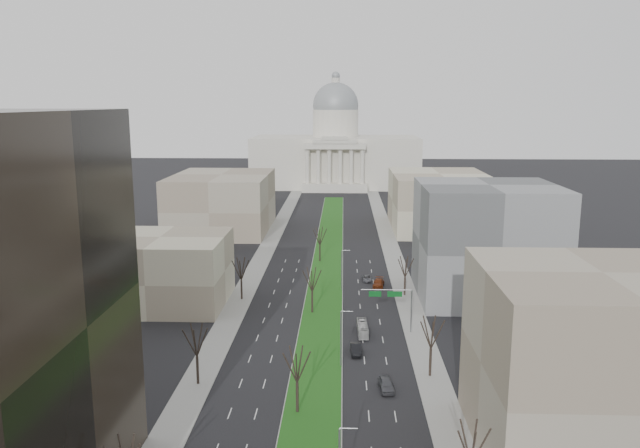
% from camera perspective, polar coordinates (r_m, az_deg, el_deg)
% --- Properties ---
extents(ground, '(600.00, 600.00, 0.00)m').
position_cam_1_polar(ground, '(161.75, 0.70, -3.48)').
color(ground, black).
rests_on(ground, ground).
extents(median, '(8.00, 222.03, 0.20)m').
position_cam_1_polar(median, '(160.74, 0.69, -3.54)').
color(median, '#999993').
rests_on(median, ground).
extents(sidewalk_left, '(5.00, 330.00, 0.15)m').
position_cam_1_polar(sidewalk_left, '(139.28, -6.82, -5.95)').
color(sidewalk_left, gray).
rests_on(sidewalk_left, ground).
extents(sidewalk_right, '(5.00, 330.00, 0.15)m').
position_cam_1_polar(sidewalk_right, '(138.30, 7.74, -6.09)').
color(sidewalk_right, gray).
rests_on(sidewalk_right, ground).
extents(capitol, '(80.00, 46.00, 55.00)m').
position_cam_1_polar(capitol, '(307.07, 1.42, 6.54)').
color(capitol, beige).
rests_on(capitol, ground).
extents(building_beige_left, '(26.00, 22.00, 14.00)m').
position_cam_1_polar(building_beige_left, '(131.37, -14.28, -4.12)').
color(building_beige_left, tan).
rests_on(building_beige_left, ground).
extents(building_tan_right, '(26.00, 24.00, 22.00)m').
position_cam_1_polar(building_tan_right, '(80.14, 23.79, -11.67)').
color(building_tan_right, gray).
rests_on(building_tan_right, ground).
extents(building_grey_right, '(28.00, 26.00, 24.00)m').
position_cam_1_polar(building_grey_right, '(135.06, 14.98, -1.56)').
color(building_grey_right, '#5B5D5F').
rests_on(building_grey_right, ground).
extents(building_far_left, '(30.00, 40.00, 18.00)m').
position_cam_1_polar(building_far_left, '(202.79, -8.95, 1.97)').
color(building_far_left, gray).
rests_on(building_far_left, ground).
extents(building_far_right, '(30.00, 40.00, 18.00)m').
position_cam_1_polar(building_far_right, '(206.33, 10.79, 2.06)').
color(building_far_right, tan).
rests_on(building_far_right, ground).
extents(tree_left_mid, '(5.40, 5.40, 9.72)m').
position_cam_1_polar(tree_left_mid, '(93.38, -11.24, -10.29)').
color(tree_left_mid, black).
rests_on(tree_left_mid, ground).
extents(tree_left_far, '(5.28, 5.28, 9.50)m').
position_cam_1_polar(tree_left_far, '(130.73, -7.23, -4.01)').
color(tree_left_far, black).
rests_on(tree_left_far, ground).
extents(tree_right_near, '(5.16, 5.16, 9.29)m').
position_cam_1_polar(tree_right_near, '(68.98, 13.73, -18.82)').
color(tree_right_near, black).
rests_on(tree_right_near, ground).
extents(tree_right_mid, '(5.52, 5.52, 9.94)m').
position_cam_1_polar(tree_right_mid, '(95.58, 10.16, -9.64)').
color(tree_right_mid, black).
rests_on(tree_right_mid, ground).
extents(tree_right_far, '(5.04, 5.04, 9.07)m').
position_cam_1_polar(tree_right_far, '(133.63, 7.81, -3.83)').
color(tree_right_far, black).
rests_on(tree_right_far, ground).
extents(tree_median_a, '(5.40, 5.40, 9.72)m').
position_cam_1_polar(tree_median_a, '(83.80, -2.12, -12.64)').
color(tree_median_a, black).
rests_on(tree_median_a, ground).
extents(tree_median_b, '(5.40, 5.40, 9.72)m').
position_cam_1_polar(tree_median_b, '(121.42, -0.72, -5.03)').
color(tree_median_b, black).
rests_on(tree_median_b, ground).
extents(tree_median_c, '(5.40, 5.40, 9.72)m').
position_cam_1_polar(tree_median_c, '(160.19, -0.01, -1.05)').
color(tree_median_c, black).
rests_on(tree_median_c, ground).
extents(streetlamp_median_b, '(1.90, 0.20, 9.16)m').
position_cam_1_polar(streetlamp_median_b, '(98.29, 1.95, -10.34)').
color(streetlamp_median_b, gray).
rests_on(streetlamp_median_b, ground).
extents(streetlamp_median_c, '(1.90, 0.20, 9.16)m').
position_cam_1_polar(streetlamp_median_c, '(136.31, 2.02, -4.18)').
color(streetlamp_median_c, gray).
rests_on(streetlamp_median_c, ground).
extents(mast_arm_signs, '(9.12, 0.24, 8.09)m').
position_cam_1_polar(mast_arm_signs, '(112.41, 6.99, -6.92)').
color(mast_arm_signs, gray).
rests_on(mast_arm_signs, ground).
extents(car_grey_near, '(2.42, 5.11, 1.69)m').
position_cam_1_polar(car_grey_near, '(92.97, 6.07, -14.37)').
color(car_grey_near, '#44454B').
rests_on(car_grey_near, ground).
extents(car_black, '(1.91, 4.87, 1.58)m').
position_cam_1_polar(car_black, '(104.65, 3.29, -11.35)').
color(car_black, black).
rests_on(car_black, ground).
extents(car_red, '(3.04, 5.87, 1.63)m').
position_cam_1_polar(car_red, '(140.96, 5.37, -5.39)').
color(car_red, '#63260D').
rests_on(car_red, ground).
extents(car_grey_far, '(2.51, 4.62, 1.23)m').
position_cam_1_polar(car_grey_far, '(145.04, 4.32, -4.98)').
color(car_grey_far, '#575860').
rests_on(car_grey_far, ground).
extents(box_van, '(1.96, 7.47, 2.07)m').
position_cam_1_polar(box_van, '(112.96, 3.91, -9.50)').
color(box_van, silver).
rests_on(box_van, ground).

